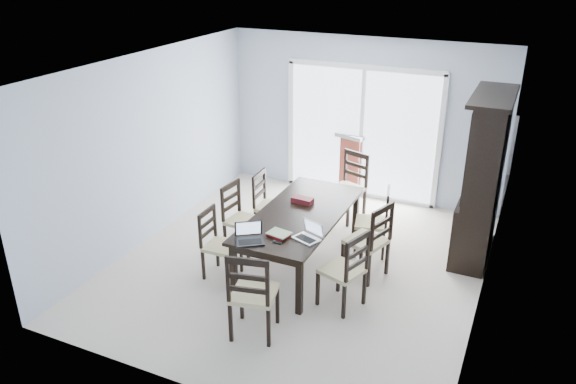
% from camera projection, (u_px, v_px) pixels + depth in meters
% --- Properties ---
extents(floor, '(5.00, 5.00, 0.00)m').
position_uv_depth(floor, '(300.00, 264.00, 7.40)').
color(floor, beige).
rests_on(floor, ground).
extents(ceiling, '(5.00, 5.00, 0.00)m').
position_uv_depth(ceiling, '(302.00, 66.00, 6.35)').
color(ceiling, white).
rests_on(ceiling, back_wall).
extents(back_wall, '(4.50, 0.02, 2.60)m').
position_uv_depth(back_wall, '(363.00, 119.00, 8.95)').
color(back_wall, '#A7B4C7').
rests_on(back_wall, floor).
extents(wall_left, '(0.02, 5.00, 2.60)m').
position_uv_depth(wall_left, '(151.00, 147.00, 7.73)').
color(wall_left, '#A7B4C7').
rests_on(wall_left, floor).
extents(wall_right, '(0.02, 5.00, 2.60)m').
position_uv_depth(wall_right, '(493.00, 204.00, 6.02)').
color(wall_right, '#A7B4C7').
rests_on(wall_right, floor).
extents(balcony, '(4.50, 2.00, 0.10)m').
position_uv_depth(balcony, '(375.00, 176.00, 10.33)').
color(balcony, gray).
rests_on(balcony, ground).
extents(railing, '(4.50, 0.06, 1.10)m').
position_uv_depth(railing, '(392.00, 130.00, 10.92)').
color(railing, '#99999E').
rests_on(railing, balcony).
extents(dining_table, '(1.00, 2.20, 0.75)m').
position_uv_depth(dining_table, '(301.00, 218.00, 7.12)').
color(dining_table, black).
rests_on(dining_table, floor).
extents(china_hutch, '(0.50, 1.38, 2.20)m').
position_uv_depth(china_hutch, '(483.00, 180.00, 7.24)').
color(china_hutch, black).
rests_on(china_hutch, floor).
extents(sliding_door, '(2.52, 0.05, 2.18)m').
position_uv_depth(sliding_door, '(362.00, 133.00, 9.02)').
color(sliding_door, silver).
rests_on(sliding_door, floor).
extents(chair_left_near, '(0.40, 0.39, 1.03)m').
position_uv_depth(chair_left_near, '(215.00, 236.00, 6.95)').
color(chair_left_near, black).
rests_on(chair_left_near, floor).
extents(chair_left_mid, '(0.47, 0.46, 1.10)m').
position_uv_depth(chair_left_mid, '(238.00, 210.00, 7.53)').
color(chair_left_mid, black).
rests_on(chair_left_mid, floor).
extents(chair_left_far, '(0.44, 0.43, 1.09)m').
position_uv_depth(chair_left_far, '(266.00, 197.00, 7.94)').
color(chair_left_far, black).
rests_on(chair_left_far, floor).
extents(chair_right_near, '(0.55, 0.54, 1.13)m').
position_uv_depth(chair_right_near, '(349.00, 263.00, 6.26)').
color(chair_right_near, black).
rests_on(chair_right_near, floor).
extents(chair_right_mid, '(0.57, 0.56, 1.17)m').
position_uv_depth(chair_right_mid, '(373.00, 233.00, 6.85)').
color(chair_right_mid, black).
rests_on(chair_right_mid, floor).
extents(chair_right_far, '(0.50, 0.50, 1.09)m').
position_uv_depth(chair_right_far, '(379.00, 214.00, 7.44)').
color(chair_right_far, black).
rests_on(chair_right_far, floor).
extents(chair_end_near, '(0.54, 0.55, 1.20)m').
position_uv_depth(chair_end_near, '(251.00, 287.00, 5.75)').
color(chair_end_near, black).
rests_on(chair_end_near, floor).
extents(chair_end_far, '(0.57, 0.58, 1.18)m').
position_uv_depth(chair_end_far, '(351.00, 179.00, 8.45)').
color(chair_end_far, black).
rests_on(chair_end_far, floor).
extents(laptop_dark, '(0.39, 0.36, 0.22)m').
position_uv_depth(laptop_dark, '(250.00, 238.00, 6.36)').
color(laptop_dark, black).
rests_on(laptop_dark, dining_table).
extents(laptop_silver, '(0.35, 0.30, 0.20)m').
position_uv_depth(laptop_silver, '(306.00, 236.00, 6.42)').
color(laptop_silver, silver).
rests_on(laptop_silver, dining_table).
extents(book_stack, '(0.29, 0.24, 0.04)m').
position_uv_depth(book_stack, '(279.00, 234.00, 6.52)').
color(book_stack, maroon).
rests_on(book_stack, dining_table).
extents(cell_phone, '(0.11, 0.06, 0.01)m').
position_uv_depth(cell_phone, '(277.00, 242.00, 6.37)').
color(cell_phone, black).
rests_on(cell_phone, dining_table).
extents(game_box, '(0.29, 0.16, 0.07)m').
position_uv_depth(game_box, '(302.00, 200.00, 7.36)').
color(game_box, '#4A0E1B').
rests_on(game_box, dining_table).
extents(hot_tub, '(2.37, 2.22, 1.03)m').
position_uv_depth(hot_tub, '(339.00, 143.00, 10.33)').
color(hot_tub, maroon).
rests_on(hot_tub, balcony).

